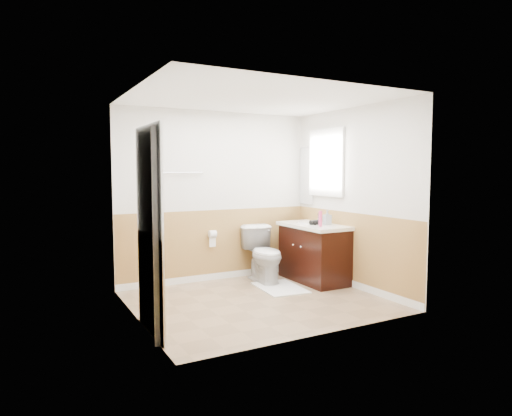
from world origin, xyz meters
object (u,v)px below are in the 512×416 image
bath_mat (280,288)px  soap_dispenser (327,217)px  vanity_cabinet (314,254)px  toilet (264,254)px  lotion_bottle (320,219)px

bath_mat → soap_dispenser: soap_dispenser is taller
vanity_cabinet → soap_dispenser: 0.59m
soap_dispenser → toilet: bearing=149.2°
toilet → lotion_bottle: lotion_bottle is taller
lotion_bottle → toilet: bearing=133.2°
bath_mat → vanity_cabinet: size_ratio=0.73×
toilet → lotion_bottle: 0.99m
bath_mat → soap_dispenser: 1.23m
toilet → lotion_bottle: (0.56, -0.60, 0.55)m
vanity_cabinet → bath_mat: bearing=-168.8°
toilet → bath_mat: bearing=-84.8°
bath_mat → vanity_cabinet: bearing=11.2°
toilet → bath_mat: toilet is taller
vanity_cabinet → soap_dispenser: bearing=-51.1°
toilet → vanity_cabinet: (0.66, -0.32, -0.01)m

